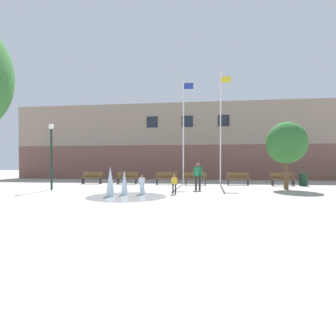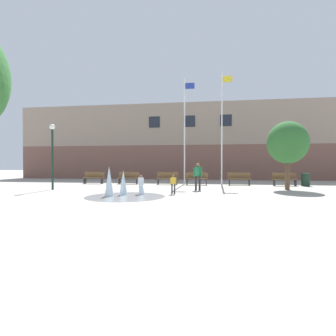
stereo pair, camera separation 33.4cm
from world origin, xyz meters
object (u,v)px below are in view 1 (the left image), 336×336
Objects in this scene: park_bench_near_trashcan at (238,178)px; lamp_post_left_lane at (51,147)px; flagpole_left at (184,128)px; park_bench_far_left at (92,178)px; park_bench_far_right at (282,179)px; child_in_fountain at (142,183)px; park_bench_center at (166,178)px; teen_by_trashcan at (198,174)px; flagpole_right at (221,125)px; trash_can at (303,179)px; child_with_pink_shirt at (174,183)px; park_bench_under_right_flagpole at (196,178)px; park_bench_under_left_flagpole at (127,178)px; street_tree_near_building at (286,143)px.

park_bench_near_trashcan is 12.71m from lamp_post_left_lane.
park_bench_near_trashcan is at bearing -5.58° from flagpole_left.
park_bench_far_left and park_bench_near_trashcan have the same top height.
park_bench_far_left is 0.41× the size of lamp_post_left_lane.
child_in_fountain reaches higher than park_bench_far_right.
park_bench_center is 1.00× the size of park_bench_far_right.
teen_by_trashcan reaches higher than park_bench_far_left.
teen_by_trashcan is 5.92m from flagpole_right.
trash_can is (15.57, 0.06, -0.03)m from park_bench_far_left.
child_with_pink_shirt reaches higher than trash_can.
park_bench_near_trashcan is at bearing 1.90° from park_bench_center.
flagpole_right reaches higher than park_bench_far_right.
park_bench_under_right_flagpole is 1.00× the size of park_bench_far_right.
park_bench_center is at bearing -172.10° from flagpole_right.
park_bench_under_left_flagpole is at bearing 179.91° from trash_can.
park_bench_under_right_flagpole and park_bench_far_right have the same top height.
child_in_fountain is at bearing -93.90° from park_bench_center.
flagpole_right is (4.48, 6.90, 3.90)m from child_in_fountain.
street_tree_near_building is at bearing -14.73° from park_bench_under_left_flagpole.
park_bench_near_trashcan is at bearing -117.80° from child_in_fountain.
street_tree_near_building is (8.15, 3.60, 2.24)m from child_in_fountain.
park_bench_far_right is 1.62× the size of child_in_fountain.
child_in_fountain is at bearing -156.13° from street_tree_near_building.
park_bench_under_left_flagpole is 11.37m from street_tree_near_building.
park_bench_far_right is at bearing -7.22° from flagpole_right.
park_bench_under_right_flagpole is (5.22, -0.14, 0.00)m from park_bench_under_left_flagpole.
flagpole_left is at bearing 6.19° from park_bench_under_left_flagpole.
child_with_pink_shirt reaches higher than park_bench_under_left_flagpole.
park_bench_far_left is 0.20× the size of flagpole_left.
flagpole_left is at bearing 146.47° from park_bench_under_right_flagpole.
flagpole_left is (0.06, 6.61, 3.71)m from child_with_pink_shirt.
park_bench_under_left_flagpole is 5.23m from park_bench_under_right_flagpole.
teen_by_trashcan is 1.61× the size of child_in_fountain.
lamp_post_left_lane is (-8.43, -4.79, 2.09)m from park_bench_under_right_flagpole.
park_bench_far_left is 1.00× the size of park_bench_far_right.
park_bench_under_right_flagpole is at bearing 35.89° from teen_by_trashcan.
lamp_post_left_lane reaches higher than park_bench_near_trashcan.
teen_by_trashcan is 0.19× the size of flagpole_right.
child_with_pink_shirt is 10.50m from trash_can.
park_bench_under_left_flagpole is 11.36m from park_bench_far_right.
child_with_pink_shirt is (-0.97, -6.01, 0.10)m from park_bench_under_right_flagpole.
park_bench_center is 1.00× the size of park_bench_near_trashcan.
teen_by_trashcan reaches higher than park_bench_far_right.
park_bench_far_left is 11.07m from park_bench_near_trashcan.
teen_by_trashcan is 8.36m from trash_can.
street_tree_near_building is at bearing -41.94° from flagpole_right.
teen_by_trashcan is (5.43, -3.97, 0.45)m from park_bench_under_left_flagpole.
park_bench_center is 8.32m from park_bench_far_right.
child_with_pink_shirt is 0.24× the size of street_tree_near_building.
park_bench_near_trashcan is 1.01× the size of teen_by_trashcan.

